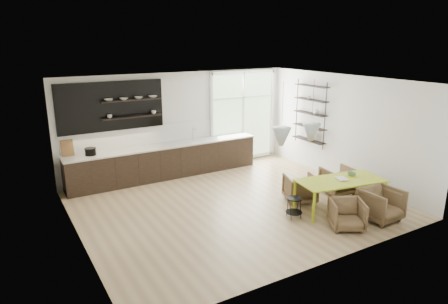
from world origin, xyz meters
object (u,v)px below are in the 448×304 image
armchair_back_right (338,181)px  wire_stool (294,205)px  armchair_back_left (300,188)px  armchair_front_left (347,214)px  armchair_front_right (381,204)px  dining_table (341,182)px

armchair_back_right → wire_stool: bearing=24.3°
armchair_back_left → armchair_front_left: armchair_back_left is taller
armchair_front_left → armchair_front_right: size_ratio=0.86×
armchair_front_right → wire_stool: 1.86m
armchair_back_left → wire_stool: (-0.73, -0.66, -0.03)m
armchair_front_left → wire_stool: armchair_front_left is taller
armchair_back_left → wire_stool: 0.98m
dining_table → armchair_front_right: (0.36, -0.84, -0.32)m
dining_table → armchair_front_right: dining_table is taller
armchair_front_left → armchair_front_right: bearing=25.6°
dining_table → armchair_front_left: dining_table is taller
dining_table → armchair_front_left: bearing=-117.3°
armchair_back_right → wire_stool: armchair_back_right is taller
armchair_back_left → wire_stool: bearing=62.8°
armchair_front_left → wire_stool: 1.12m
dining_table → wire_stool: bearing=-178.9°
armchair_back_right → armchair_front_right: armchair_front_right is taller
dining_table → armchair_front_right: 0.97m
armchair_front_left → armchair_front_right: (0.94, -0.08, 0.05)m
wire_stool → armchair_front_right: bearing=-33.6°
armchair_front_right → armchair_front_left: bearing=172.9°
armchair_back_left → wire_stool: size_ratio=1.55×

